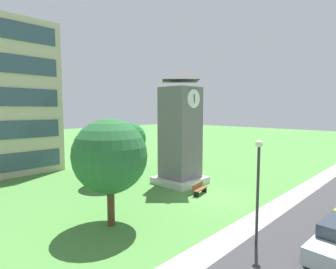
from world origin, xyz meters
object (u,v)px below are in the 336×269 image
object	(u,v)px
street_lamp	(258,179)
tree_streetside	(111,145)
tree_near_tower	(110,156)
park_bench	(200,189)
tree_by_building	(130,139)
clock_tower	(180,133)

from	to	relation	value
street_lamp	tree_streetside	xyz separation A→B (m)	(1.26, 14.60, 0.23)
street_lamp	tree_near_tower	size ratio (longest dim) A/B	0.84
park_bench	tree_by_building	size ratio (longest dim) A/B	0.35
tree_by_building	clock_tower	bearing A→B (deg)	-95.20
park_bench	tree_streetside	world-z (taller)	tree_streetside
park_bench	street_lamp	bearing A→B (deg)	-122.23
clock_tower	street_lamp	size ratio (longest dim) A/B	1.98
clock_tower	tree_near_tower	distance (m)	10.12
street_lamp	tree_streetside	distance (m)	14.66
street_lamp	tree_by_building	size ratio (longest dim) A/B	1.00
tree_by_building	tree_streetside	size ratio (longest dim) A/B	0.95
clock_tower	street_lamp	world-z (taller)	clock_tower
park_bench	tree_streetside	distance (m)	8.82
clock_tower	tree_by_building	distance (m)	8.55
park_bench	tree_near_tower	bearing A→B (deg)	178.84
clock_tower	street_lamp	bearing A→B (deg)	-119.27
street_lamp	clock_tower	bearing A→B (deg)	60.73
tree_near_tower	park_bench	bearing A→B (deg)	-1.16
tree_near_tower	tree_streetside	distance (m)	9.09
clock_tower	tree_streetside	size ratio (longest dim) A/B	1.86
park_bench	tree_near_tower	xyz separation A→B (m)	(-8.26, 0.17, 3.66)
park_bench	tree_streetside	xyz separation A→B (m)	(-3.13, 7.64, 3.09)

